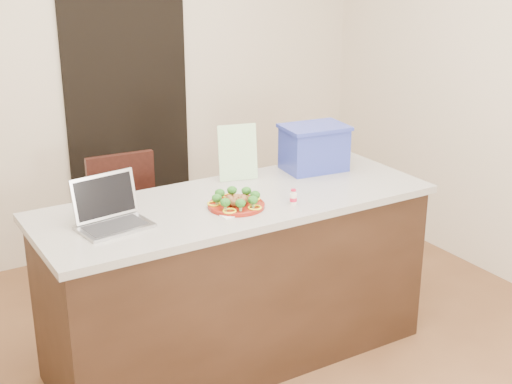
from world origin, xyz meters
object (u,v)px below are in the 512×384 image
napkin (231,211)px  blue_box (314,147)px  chair (130,222)px  island (237,279)px  laptop (110,212)px  plate (236,205)px  yogurt_bottle (293,198)px

napkin → blue_box: bearing=24.9°
blue_box → chair: bearing=148.8°
chair → island: bearing=-69.6°
island → blue_box: size_ratio=5.30×
island → laptop: bearing=179.4°
plate → yogurt_bottle: 0.29m
plate → napkin: 0.07m
napkin → laptop: (-0.56, 0.15, 0.06)m
plate → chair: 1.08m
yogurt_bottle → island: bearing=135.1°
yogurt_bottle → blue_box: blue_box is taller
napkin → chair: chair is taller
island → plate: plate is taller
napkin → blue_box: 0.82m
plate → chair: (-0.20, 0.98, -0.39)m
island → yogurt_bottle: 0.57m
napkin → chair: bearing=98.2°
laptop → island: bearing=-8.3°
island → yogurt_bottle: bearing=-44.9°
plate → napkin: size_ratio=1.84×
plate → napkin: plate is taller
napkin → blue_box: blue_box is taller
napkin → laptop: laptop is taller
laptop → blue_box: blue_box is taller
yogurt_bottle → chair: yogurt_bottle is taller
island → chair: size_ratio=2.18×
plate → blue_box: blue_box is taller
island → plate: size_ratio=7.26×
plate → blue_box: 0.75m
island → yogurt_bottle: (0.21, -0.21, 0.49)m
yogurt_bottle → blue_box: 0.59m
plate → laptop: size_ratio=0.82×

